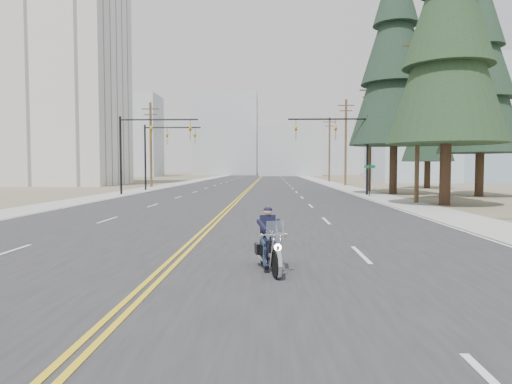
{
  "coord_description": "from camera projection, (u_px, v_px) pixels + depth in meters",
  "views": [
    {
      "loc": [
        2.5,
        -8.6,
        2.44
      ],
      "look_at": [
        1.99,
        6.92,
        1.6
      ],
      "focal_mm": 32.0,
      "sensor_mm": 36.0,
      "label": 1
    }
  ],
  "objects": [
    {
      "name": "ground_plane",
      "position": [
        141.0,
        294.0,
        8.79
      ],
      "size": [
        400.0,
        400.0,
        0.0
      ],
      "primitive_type": "plane",
      "color": "#776D56",
      "rests_on": "ground"
    },
    {
      "name": "road",
      "position": [
        256.0,
        182.0,
        78.66
      ],
      "size": [
        20.0,
        200.0,
        0.01
      ],
      "primitive_type": "cube",
      "color": "#303033",
      "rests_on": "ground"
    },
    {
      "name": "sidewalk_left",
      "position": [
        190.0,
        181.0,
        79.03
      ],
      "size": [
        3.0,
        200.0,
        0.01
      ],
      "primitive_type": "cube",
      "color": "#A5A5A0",
      "rests_on": "ground"
    },
    {
      "name": "sidewalk_right",
      "position": [
        323.0,
        182.0,
        78.28
      ],
      "size": [
        3.0,
        200.0,
        0.01
      ],
      "primitive_type": "cube",
      "color": "#A5A5A0",
      "rests_on": "ground"
    },
    {
      "name": "traffic_mast_left",
      "position": [
        143.0,
        140.0,
        40.76
      ],
      "size": [
        7.1,
        0.26,
        7.0
      ],
      "color": "black",
      "rests_on": "ground"
    },
    {
      "name": "traffic_mast_right",
      "position": [
        344.0,
        139.0,
        40.17
      ],
      "size": [
        7.1,
        0.26,
        7.0
      ],
      "color": "black",
      "rests_on": "ground"
    },
    {
      "name": "traffic_mast_far",
      "position": [
        161.0,
        145.0,
        48.76
      ],
      "size": [
        6.1,
        0.26,
        7.0
      ],
      "color": "black",
      "rests_on": "ground"
    },
    {
      "name": "street_sign",
      "position": [
        370.0,
        175.0,
        38.28
      ],
      "size": [
        0.9,
        0.06,
        2.62
      ],
      "color": "black",
      "rests_on": "ground"
    },
    {
      "name": "utility_pole_b",
      "position": [
        418.0,
        115.0,
        31.02
      ],
      "size": [
        2.2,
        0.3,
        11.5
      ],
      "color": "brown",
      "rests_on": "ground"
    },
    {
      "name": "utility_pole_c",
      "position": [
        370.0,
        135.0,
        46.0
      ],
      "size": [
        2.2,
        0.3,
        11.0
      ],
      "color": "brown",
      "rests_on": "ground"
    },
    {
      "name": "utility_pole_d",
      "position": [
        346.0,
        141.0,
        60.96
      ],
      "size": [
        2.2,
        0.3,
        11.5
      ],
      "color": "brown",
      "rests_on": "ground"
    },
    {
      "name": "utility_pole_e",
      "position": [
        329.0,
        148.0,
        77.94
      ],
      "size": [
        2.2,
        0.3,
        11.0
      ],
      "color": "brown",
      "rests_on": "ground"
    },
    {
      "name": "utility_pole_left",
      "position": [
        151.0,
        143.0,
        56.81
      ],
      "size": [
        2.2,
        0.3,
        10.5
      ],
      "color": "brown",
      "rests_on": "ground"
    },
    {
      "name": "apartment_block",
      "position": [
        53.0,
        78.0,
        63.8
      ],
      "size": [
        18.0,
        14.0,
        30.0
      ],
      "primitive_type": "cube",
      "color": "silver",
      "rests_on": "ground"
    },
    {
      "name": "glass_building",
      "position": [
        445.0,
        123.0,
        77.07
      ],
      "size": [
        24.0,
        16.0,
        20.0
      ],
      "primitive_type": "cube",
      "color": "#9EB5CC",
      "rests_on": "ground"
    },
    {
      "name": "haze_bldg_a",
      "position": [
        133.0,
        136.0,
        124.12
      ],
      "size": [
        14.0,
        12.0,
        22.0
      ],
      "primitive_type": "cube",
      "color": "#B7BCC6",
      "rests_on": "ground"
    },
    {
      "name": "haze_bldg_b",
      "position": [
        290.0,
        152.0,
        132.91
      ],
      "size": [
        18.0,
        14.0,
        14.0
      ],
      "primitive_type": "cube",
      "color": "#ADB2B7",
      "rests_on": "ground"
    },
    {
      "name": "haze_bldg_c",
      "position": [
        417.0,
        142.0,
        116.78
      ],
      "size": [
        16.0,
        12.0,
        18.0
      ],
      "primitive_type": "cube",
      "color": "#B7BCC6",
      "rests_on": "ground"
    },
    {
      "name": "haze_bldg_d",
      "position": [
        226.0,
        135.0,
        148.21
      ],
      "size": [
        20.0,
        15.0,
        26.0
      ],
      "primitive_type": "cube",
      "color": "#ADB2B7",
      "rests_on": "ground"
    },
    {
      "name": "haze_bldg_e",
      "position": [
        336.0,
        157.0,
        157.35
      ],
      "size": [
        14.0,
        14.0,
        12.0
      ],
      "primitive_type": "cube",
      "color": "#B7BCC6",
      "rests_on": "ground"
    },
    {
      "name": "haze_bldg_f",
      "position": [
        100.0,
        149.0,
        139.75
      ],
      "size": [
        12.0,
        12.0,
        16.0
      ],
      "primitive_type": "cube",
      "color": "#ADB2B7",
      "rests_on": "ground"
    },
    {
      "name": "motorcyclist",
      "position": [
        270.0,
        240.0,
        10.59
      ],
      "size": [
        1.21,
        2.05,
        1.5
      ],
      "primitive_type": null,
      "rotation": [
        0.0,
        0.0,
        3.35
      ],
      "color": "black",
      "rests_on": "ground"
    },
    {
      "name": "conifer_near",
      "position": [
        448.0,
        26.0,
        28.93
      ],
      "size": [
        7.49,
        7.49,
        19.83
      ],
      "rotation": [
        0.0,
        0.0,
        -0.19
      ],
      "color": "#382619",
      "rests_on": "ground"
    },
    {
      "name": "conifer_mid",
      "position": [
        482.0,
        70.0,
        37.88
      ],
      "size": [
        6.87,
        6.87,
        18.31
      ],
      "rotation": [
        0.0,
        0.0,
        -0.2
      ],
      "color": "#382619",
      "rests_on": "ground"
    },
    {
      "name": "conifer_tall",
      "position": [
        395.0,
        52.0,
        41.28
      ],
      "size": [
        8.08,
        8.08,
        22.46
      ],
      "rotation": [
        0.0,
        0.0,
        -0.09
      ],
      "color": "#382619",
      "rests_on": "ground"
    },
    {
      "name": "conifer_far",
      "position": [
        429.0,
        111.0,
        53.03
      ],
      "size": [
        5.89,
        5.89,
        15.79
      ],
      "rotation": [
        0.0,
        0.0,
        -0.28
      ],
      "color": "#382619",
      "rests_on": "ground"
    }
  ]
}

